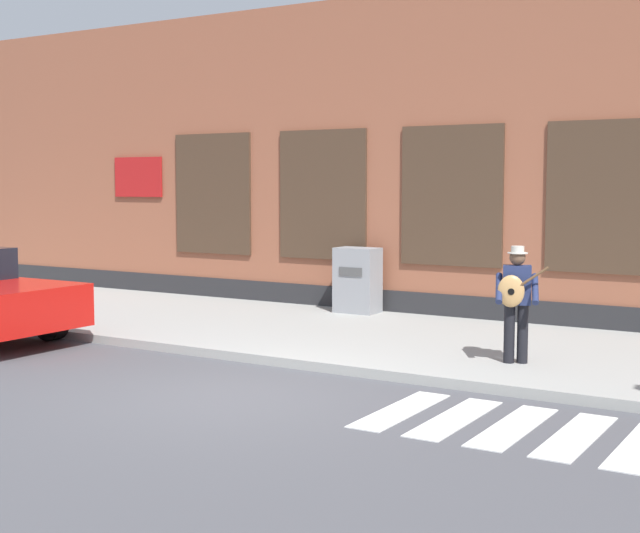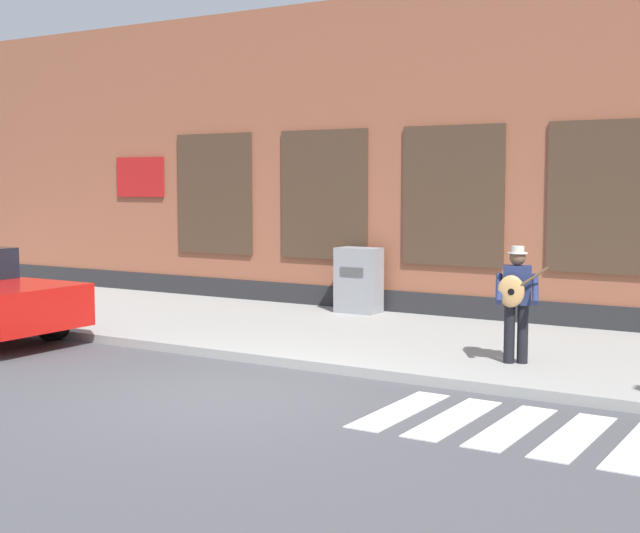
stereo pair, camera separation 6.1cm
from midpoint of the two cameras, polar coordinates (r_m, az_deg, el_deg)
name	(u,v)px [view 1 (the left image)]	position (r m, az deg, el deg)	size (l,w,h in m)	color
ground_plane	(236,397)	(11.09, -5.56, -8.30)	(160.00, 160.00, 0.00)	#4C4C51
sidewalk	(391,340)	(14.58, 4.43, -4.70)	(28.00, 4.91, 0.14)	#9E9E99
building_backdrop	(491,160)	(18.44, 10.81, 6.73)	(28.00, 4.06, 6.18)	#99563D
busker	(516,297)	(12.48, 12.29, -1.92)	(0.79, 0.67, 1.62)	black
utility_box	(357,280)	(17.04, 2.31, -0.88)	(0.81, 0.55, 1.25)	gray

